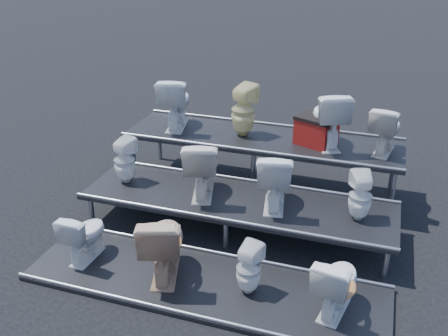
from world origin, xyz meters
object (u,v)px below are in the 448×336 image
(toilet_3, at_px, (336,283))
(toilet_4, at_px, (125,160))
(toilet_7, at_px, (360,196))
(toilet_11, at_px, (386,129))
(toilet_10, at_px, (328,118))
(toilet_0, at_px, (85,235))
(toilet_8, at_px, (175,102))
(toilet_2, at_px, (249,269))
(toilet_5, at_px, (202,167))
(toilet_1, at_px, (163,243))
(toilet_6, at_px, (275,178))
(red_crate, at_px, (316,132))
(toilet_9, at_px, (243,110))

(toilet_3, height_order, toilet_4, toilet_4)
(toilet_3, bearing_deg, toilet_7, -83.21)
(toilet_11, bearing_deg, toilet_10, 10.64)
(toilet_0, distance_m, toilet_8, 2.75)
(toilet_2, bearing_deg, toilet_11, -100.85)
(toilet_5, xyz_separation_m, toilet_7, (2.08, 0.00, -0.09))
(toilet_1, bearing_deg, toilet_4, -65.03)
(toilet_5, bearing_deg, toilet_1, 74.55)
(toilet_6, relative_size, toilet_10, 0.94)
(toilet_2, bearing_deg, toilet_0, 14.76)
(toilet_1, height_order, toilet_6, toilet_6)
(toilet_1, bearing_deg, red_crate, -133.91)
(toilet_6, bearing_deg, toilet_8, -44.26)
(toilet_4, height_order, toilet_9, toilet_9)
(toilet_3, xyz_separation_m, toilet_11, (0.30, 2.60, 0.79))
(toilet_1, bearing_deg, toilet_8, -87.31)
(toilet_8, distance_m, toilet_10, 2.40)
(toilet_5, height_order, toilet_8, toilet_8)
(toilet_6, bearing_deg, toilet_1, 42.33)
(toilet_4, bearing_deg, toilet_6, -163.92)
(toilet_1, bearing_deg, toilet_0, -17.07)
(toilet_10, distance_m, red_crate, 0.27)
(toilet_0, relative_size, toilet_2, 1.06)
(toilet_10, relative_size, red_crate, 1.58)
(toilet_3, bearing_deg, toilet_10, -67.66)
(toilet_6, bearing_deg, toilet_11, -144.76)
(toilet_4, relative_size, toilet_8, 0.81)
(toilet_0, height_order, toilet_7, toilet_7)
(toilet_2, height_order, toilet_9, toilet_9)
(toilet_11, bearing_deg, toilet_9, 10.64)
(toilet_0, distance_m, toilet_6, 2.47)
(red_crate, bearing_deg, toilet_6, -82.07)
(toilet_1, xyz_separation_m, toilet_6, (0.99, 1.30, 0.36))
(toilet_2, distance_m, toilet_9, 2.87)
(toilet_5, bearing_deg, toilet_2, 112.69)
(toilet_3, height_order, toilet_11, toilet_11)
(toilet_3, distance_m, toilet_6, 1.69)
(toilet_0, height_order, toilet_4, toilet_4)
(toilet_8, relative_size, toilet_10, 0.99)
(toilet_7, bearing_deg, red_crate, -77.37)
(toilet_8, bearing_deg, toilet_7, 144.16)
(toilet_3, xyz_separation_m, toilet_6, (-0.98, 1.30, 0.44))
(toilet_2, bearing_deg, toilet_7, -114.16)
(toilet_1, relative_size, toilet_9, 1.07)
(toilet_7, distance_m, toilet_9, 2.34)
(toilet_3, relative_size, toilet_4, 1.06)
(toilet_5, distance_m, toilet_11, 2.64)
(toilet_5, xyz_separation_m, red_crate, (1.32, 1.29, 0.18))
(toilet_5, bearing_deg, toilet_3, 130.99)
(toilet_3, relative_size, red_crate, 1.33)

